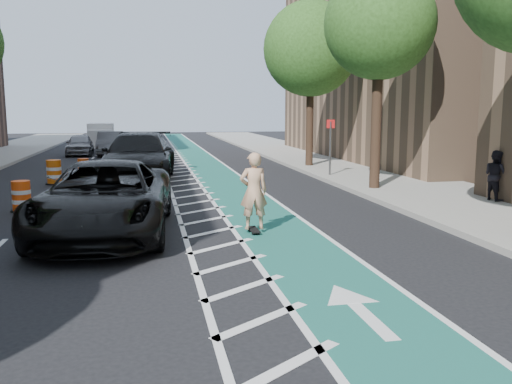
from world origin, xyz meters
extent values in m
plane|color=black|center=(0.00, 0.00, 0.00)|extent=(120.00, 120.00, 0.00)
cube|color=#1A5D54|center=(3.00, 10.00, 0.01)|extent=(2.00, 90.00, 0.01)
cube|color=silver|center=(1.50, 10.00, 0.01)|extent=(1.40, 90.00, 0.01)
cube|color=gray|center=(9.50, 10.00, 0.07)|extent=(5.00, 90.00, 0.15)
cube|color=gray|center=(7.05, 10.00, 0.08)|extent=(0.12, 90.00, 0.16)
cylinder|color=#382619|center=(7.90, 8.00, 2.20)|extent=(0.36, 0.36, 4.40)
sphere|color=#234517|center=(7.90, 8.00, 5.80)|extent=(4.20, 4.20, 4.20)
cylinder|color=#382619|center=(7.90, 16.00, 2.20)|extent=(0.36, 0.36, 4.40)
sphere|color=#234517|center=(7.90, 16.00, 5.80)|extent=(4.20, 4.20, 4.20)
cylinder|color=#4C4C4C|center=(7.60, 12.00, 1.20)|extent=(0.08, 0.08, 2.40)
cube|color=red|center=(7.60, 12.00, 2.30)|extent=(0.35, 0.02, 0.35)
cube|color=black|center=(2.44, 2.54, 0.08)|extent=(0.21, 0.72, 0.03)
cylinder|color=black|center=(2.36, 2.78, 0.03)|extent=(0.03, 0.06, 0.06)
cylinder|color=black|center=(2.51, 2.78, 0.03)|extent=(0.03, 0.06, 0.06)
cylinder|color=black|center=(2.36, 2.30, 0.03)|extent=(0.03, 0.06, 0.06)
cylinder|color=black|center=(2.51, 2.30, 0.03)|extent=(0.03, 0.06, 0.06)
imported|color=tan|center=(2.44, 2.54, 1.01)|extent=(0.67, 0.44, 1.83)
imported|color=black|center=(-0.98, 3.05, 0.86)|extent=(3.30, 6.37, 1.72)
imported|color=black|center=(-0.34, 12.81, 0.98)|extent=(3.33, 6.95, 1.95)
imported|color=gray|center=(-4.21, 26.35, 0.67)|extent=(1.73, 4.00, 1.35)
imported|color=#56565B|center=(-2.28, 26.07, 0.75)|extent=(1.66, 4.56, 1.49)
imported|color=black|center=(10.41, 4.80, 0.92)|extent=(0.68, 0.82, 1.54)
cube|color=silver|center=(-3.56, 35.13, 0.90)|extent=(2.08, 2.94, 1.79)
cube|color=silver|center=(-3.48, 32.98, 0.67)|extent=(1.85, 1.50, 1.34)
cylinder|color=black|center=(-4.27, 32.59, 0.31)|extent=(0.25, 0.64, 0.63)
cylinder|color=black|center=(-2.66, 32.65, 0.31)|extent=(0.25, 0.64, 0.63)
cylinder|color=black|center=(-4.40, 35.81, 0.31)|extent=(0.25, 0.64, 0.63)
cylinder|color=black|center=(-2.79, 35.88, 0.31)|extent=(0.25, 0.64, 0.63)
cylinder|color=#FF4E0D|center=(-3.58, 6.56, 0.44)|extent=(0.51, 0.51, 0.89)
cylinder|color=silver|center=(-3.58, 6.56, 0.30)|extent=(0.52, 0.52, 0.12)
cylinder|color=silver|center=(-3.58, 6.56, 0.57)|extent=(0.52, 0.52, 0.12)
cylinder|color=black|center=(-3.58, 6.56, 0.02)|extent=(0.65, 0.65, 0.04)
cylinder|color=#DF5B0B|center=(-3.60, 12.39, 0.48)|extent=(0.55, 0.55, 0.95)
cylinder|color=silver|center=(-3.60, 12.39, 0.32)|extent=(0.56, 0.56, 0.13)
cylinder|color=silver|center=(-3.60, 12.39, 0.61)|extent=(0.56, 0.56, 0.13)
cylinder|color=black|center=(-3.60, 12.39, 0.02)|extent=(0.70, 0.70, 0.04)
cylinder|color=#E64A0C|center=(-2.73, 14.50, 0.40)|extent=(0.46, 0.46, 0.80)
cylinder|color=silver|center=(-2.73, 14.50, 0.27)|extent=(0.47, 0.47, 0.11)
cylinder|color=silver|center=(-2.73, 14.50, 0.52)|extent=(0.47, 0.47, 0.11)
cylinder|color=black|center=(-2.73, 14.50, 0.02)|extent=(0.59, 0.59, 0.04)
camera|label=1|loc=(0.01, -9.82, 2.92)|focal=38.00mm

